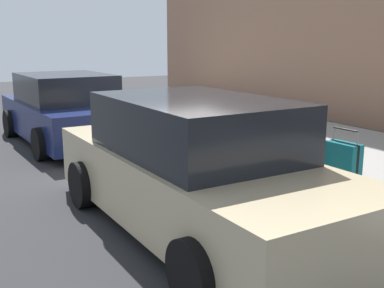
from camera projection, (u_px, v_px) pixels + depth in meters
ground_plane at (182, 157)px, 9.30m from camera, size 40.00×40.00×0.00m
sidewalk_curb at (281, 141)px, 10.49m from camera, size 18.00×5.00×0.14m
suitcase_teal_0 at (343, 169)px, 6.58m from camera, size 0.49×0.26×0.94m
suitcase_silver_1 at (310, 163)px, 6.93m from camera, size 0.41×0.25×0.93m
suitcase_maroon_2 at (293, 157)px, 7.42m from camera, size 0.50×0.22×0.70m
suitcase_black_3 at (272, 151)px, 7.82m from camera, size 0.39×0.25×0.97m
suitcase_olive_4 at (256, 144)px, 8.26m from camera, size 0.51×0.20×0.95m
suitcase_navy_5 at (236, 144)px, 8.66m from camera, size 0.42×0.22×0.75m
suitcase_red_6 at (224, 138)px, 9.13m from camera, size 0.50×0.19×0.79m
suitcase_teal_7 at (210, 134)px, 9.59m from camera, size 0.49×0.22×0.79m
fire_hydrant at (189, 120)px, 10.21m from camera, size 0.39×0.21×0.82m
bollard_post at (167, 120)px, 10.77m from camera, size 0.15×0.15×0.69m
parked_car_beige_0 at (195, 170)px, 5.61m from camera, size 4.82×2.13×1.61m
parked_car_navy_1 at (66, 111)px, 10.54m from camera, size 4.41×2.29×1.53m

